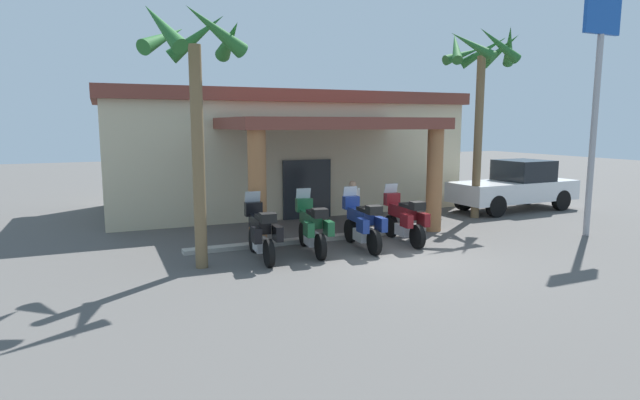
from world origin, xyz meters
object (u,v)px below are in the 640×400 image
object	(u,v)px
pickup_truck_white	(515,186)
palm_tree_near_portico	(482,69)
motorcycle_green	(312,227)
roadside_sign	(598,78)
palm_tree_roadside	(195,70)
motorcycle_black	(261,232)
pedestrian	(353,203)
motorcycle_maroon	(404,219)
motorcycle_blue	(362,223)
motel_building	(281,150)

from	to	relation	value
pickup_truck_white	palm_tree_near_portico	world-z (taller)	palm_tree_near_portico
motorcycle_green	roadside_sign	world-z (taller)	roadside_sign
motorcycle_green	palm_tree_roadside	distance (m)	4.83
motorcycle_green	pickup_truck_white	xyz separation A→B (m)	(9.97, 2.95, 0.24)
pickup_truck_white	roadside_sign	xyz separation A→B (m)	(-1.52, -4.42, 3.74)
motorcycle_black	pedestrian	size ratio (longest dim) A/B	1.37
motorcycle_black	roadside_sign	bearing A→B (deg)	-93.94
motorcycle_black	motorcycle_maroon	size ratio (longest dim) A/B	1.00
motorcycle_maroon	motorcycle_blue	bearing A→B (deg)	99.56
motorcycle_blue	roadside_sign	world-z (taller)	roadside_sign
motorcycle_black	palm_tree_roadside	distance (m)	4.12
motel_building	palm_tree_roadside	size ratio (longest dim) A/B	2.32
motel_building	roadside_sign	bearing A→B (deg)	-52.74
motel_building	motorcycle_green	bearing A→B (deg)	-102.82
motel_building	motorcycle_maroon	size ratio (longest dim) A/B	6.30
motorcycle_blue	pickup_truck_white	distance (m)	9.09
motel_building	roadside_sign	distance (m)	11.39
motorcycle_blue	palm_tree_near_portico	xyz separation A→B (m)	(6.05, 2.45, 4.53)
motorcycle_black	palm_tree_roadside	xyz separation A→B (m)	(-1.51, -0.11, 3.84)
motel_building	pickup_truck_white	distance (m)	9.38
palm_tree_near_portico	pedestrian	bearing A→B (deg)	-174.65
motel_building	palm_tree_near_portico	xyz separation A→B (m)	(5.56, -5.25, 2.92)
motel_building	pedestrian	bearing A→B (deg)	-86.18
pickup_truck_white	pedestrian	bearing A→B (deg)	-173.42
motorcycle_blue	motel_building	bearing A→B (deg)	0.88
motorcycle_green	palm_tree_near_portico	xyz separation A→B (m)	(7.48, 2.31, 4.53)
motel_building	motorcycle_blue	world-z (taller)	motel_building
motorcycle_blue	palm_tree_roadside	bearing A→B (deg)	95.22
roadside_sign	motorcycle_black	bearing A→B (deg)	171.98
motel_building	motorcycle_maroon	world-z (taller)	motel_building
motorcycle_black	palm_tree_near_portico	size ratio (longest dim) A/B	0.33
pickup_truck_white	motorcycle_blue	bearing A→B (deg)	-161.83
roadside_sign	palm_tree_near_portico	bearing A→B (deg)	104.36
palm_tree_roadside	motorcycle_green	bearing A→B (deg)	3.65
motorcycle_maroon	motel_building	bearing A→B (deg)	11.97
palm_tree_roadside	roadside_sign	distance (m)	11.45
motorcycle_green	pedestrian	size ratio (longest dim) A/B	1.36
motorcycle_green	pedestrian	world-z (taller)	pedestrian
motel_building	motorcycle_green	distance (m)	7.97
motorcycle_blue	pedestrian	size ratio (longest dim) A/B	1.37
motorcycle_black	palm_tree_roadside	bearing A→B (deg)	98.09
pedestrian	palm_tree_near_portico	xyz separation A→B (m)	(5.32, 0.50, 4.30)
motorcycle_black	motorcycle_blue	distance (m)	2.84
motorcycle_black	motorcycle_green	distance (m)	1.42
motorcycle_blue	pickup_truck_white	size ratio (longest dim) A/B	0.42
motorcycle_black	motel_building	bearing A→B (deg)	-19.50
motorcycle_green	palm_tree_roadside	size ratio (longest dim) A/B	0.37
motel_building	pickup_truck_white	world-z (taller)	motel_building
motorcycle_black	roadside_sign	xyz separation A→B (m)	(9.86, -1.39, 3.97)
pickup_truck_white	palm_tree_near_portico	xyz separation A→B (m)	(-2.49, -0.64, 4.30)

